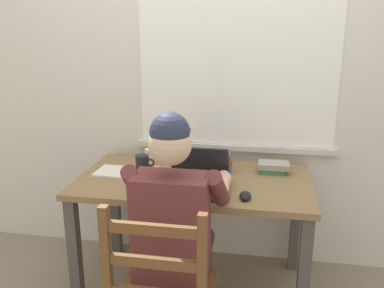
{
  "coord_description": "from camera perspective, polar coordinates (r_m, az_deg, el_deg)",
  "views": [
    {
      "loc": [
        0.38,
        -2.2,
        1.58
      ],
      "look_at": [
        -0.0,
        -0.05,
        0.95
      ],
      "focal_mm": 38.53,
      "sensor_mm": 36.0,
      "label": 1
    }
  ],
  "objects": [
    {
      "name": "book_stack_main",
      "position": [
        2.5,
        3.27,
        -2.49
      ],
      "size": [
        0.2,
        0.16,
        0.11
      ],
      "color": "#2D5B9E",
      "rests_on": "desk"
    },
    {
      "name": "laptop",
      "position": [
        2.23,
        0.6,
        -4.89
      ],
      "size": [
        0.33,
        0.33,
        0.21
      ],
      "color": "#232328",
      "rests_on": "desk"
    },
    {
      "name": "back_wall",
      "position": [
        2.69,
        2.03,
        10.16
      ],
      "size": [
        6.0,
        0.08,
        2.6
      ],
      "color": "silver",
      "rests_on": "ground"
    },
    {
      "name": "coffee_mug_white",
      "position": [
        2.67,
        -5.71,
        -1.56
      ],
      "size": [
        0.11,
        0.07,
        0.09
      ],
      "color": "silver",
      "rests_on": "desk"
    },
    {
      "name": "computer_mouse",
      "position": [
        2.13,
        7.39,
        -7.12
      ],
      "size": [
        0.06,
        0.1,
        0.03
      ],
      "primitive_type": "ellipsoid",
      "color": "black",
      "rests_on": "desk"
    },
    {
      "name": "desk",
      "position": [
        2.43,
        0.28,
        -6.92
      ],
      "size": [
        1.33,
        0.74,
        0.73
      ],
      "color": "olive",
      "rests_on": "ground"
    },
    {
      "name": "seated_person",
      "position": [
        2.01,
        -2.21,
        -10.61
      ],
      "size": [
        0.5,
        0.6,
        1.23
      ],
      "color": "brown",
      "rests_on": "ground"
    },
    {
      "name": "coffee_mug_dark",
      "position": [
        2.52,
        -6.85,
        -2.6
      ],
      "size": [
        0.12,
        0.08,
        0.1
      ],
      "color": "black",
      "rests_on": "desk"
    },
    {
      "name": "book_stack_side",
      "position": [
        2.52,
        11.16,
        -3.15
      ],
      "size": [
        0.18,
        0.12,
        0.06
      ],
      "color": "#38844C",
      "rests_on": "desk"
    },
    {
      "name": "paper_pile_near_laptop",
      "position": [
        2.53,
        -10.93,
        -3.74
      ],
      "size": [
        0.19,
        0.2,
        0.01
      ],
      "primitive_type": "cube",
      "rotation": [
        0.0,
        0.0,
        -0.04
      ],
      "color": "silver",
      "rests_on": "desk"
    },
    {
      "name": "ground_plane",
      "position": [
        2.73,
        0.26,
        -19.1
      ],
      "size": [
        8.0,
        8.0,
        0.0
      ],
      "primitive_type": "plane",
      "color": "gray"
    },
    {
      "name": "landscape_photo_print",
      "position": [
        2.34,
        -6.74,
        -5.29
      ],
      "size": [
        0.13,
        0.1,
        0.0
      ],
      "primitive_type": "cube",
      "rotation": [
        0.0,
        0.0,
        0.05
      ],
      "color": "teal",
      "rests_on": "desk"
    }
  ]
}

